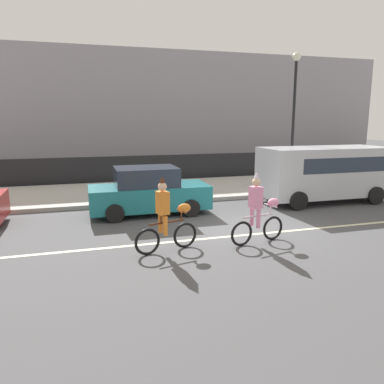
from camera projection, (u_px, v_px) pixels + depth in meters
The scene contains 11 objects.
ground_plane at pixel (245, 230), 11.24m from camera, with size 80.00×80.00×0.00m, color #4C4C4F.
road_centre_line at pixel (253, 234), 10.77m from camera, with size 36.00×0.14×0.01m, color beige.
sidewalk_curb at pixel (187, 189), 17.35m from camera, with size 60.00×5.00×0.15m, color #ADAAA3.
fence_line at pixel (172, 168), 19.96m from camera, with size 40.00×0.08×1.40m, color black.
building_backdrop at pixel (177, 112), 28.13m from camera, with size 28.00×8.00×7.56m, color #99939E.
parade_cyclist_orange at pixel (167, 219), 9.26m from camera, with size 1.69×0.59×1.92m.
parade_cyclist_pink at pixel (259, 212), 9.89m from camera, with size 1.69×0.56×1.92m.
parked_van_silver at pixel (325, 170), 14.82m from camera, with size 5.00×2.22×2.18m.
parked_car_teal at pixel (148, 192), 13.02m from camera, with size 4.10×1.92×1.64m.
street_lamp_post at pixel (294, 102), 16.01m from camera, with size 0.36×0.36×5.86m.
pedestrian_onlooker at pixel (261, 168), 17.64m from camera, with size 0.32×0.20×1.62m.
Camera 1 is at (-4.59, -9.92, 3.27)m, focal length 35.00 mm.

